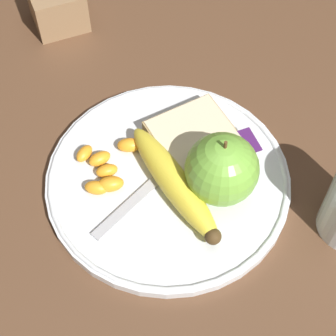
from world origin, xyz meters
The scene contains 14 objects.
ground_plane centered at (0.00, 0.00, 0.00)m, with size 3.00×3.00×0.00m, color brown.
plate centered at (0.00, 0.00, 0.01)m, with size 0.29×0.29×0.01m.
apple centered at (-0.05, 0.04, 0.05)m, with size 0.08×0.08×0.09m.
banana centered at (0.00, 0.02, 0.03)m, with size 0.06×0.18×0.03m.
bread_slice centered at (-0.05, -0.03, 0.02)m, with size 0.10×0.10×0.02m.
fork centered at (0.02, 0.00, 0.01)m, with size 0.16×0.09×0.00m.
jam_packet centered at (-0.09, 0.00, 0.02)m, with size 0.04×0.04×0.02m.
orange_segment_0 centered at (0.03, -0.06, 0.02)m, with size 0.03×0.03×0.02m.
orange_segment_1 centered at (0.08, -0.06, 0.02)m, with size 0.03×0.03×0.01m.
orange_segment_2 centered at (0.07, -0.05, 0.02)m, with size 0.03×0.02×0.02m.
orange_segment_3 centered at (0.08, -0.01, 0.02)m, with size 0.03×0.03×0.02m.
orange_segment_4 centered at (0.06, -0.03, 0.02)m, with size 0.03×0.02×0.01m.
orange_segment_5 centered at (0.07, -0.01, 0.02)m, with size 0.03×0.02×0.02m.
condiment_caddy centered at (0.04, -0.32, 0.03)m, with size 0.07×0.07×0.06m.
Camera 1 is at (0.13, 0.33, 0.56)m, focal length 60.00 mm.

